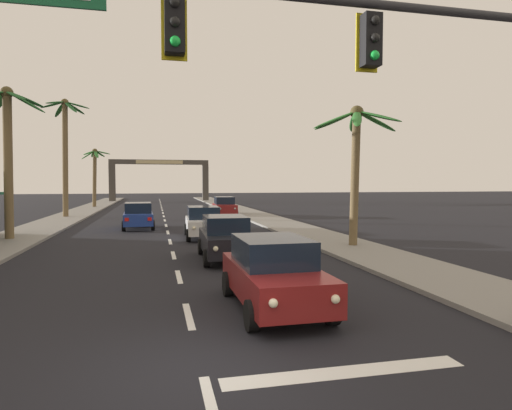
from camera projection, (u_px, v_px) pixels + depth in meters
The scene contains 15 objects.
ground_plane at pixel (202, 370), 7.05m from camera, with size 220.00×220.00×0.00m, color black.
sidewalk_right at pixel (291, 228), 28.25m from camera, with size 3.20×110.00×0.14m, color gray.
sidewalk_left at pixel (27, 234), 24.77m from camera, with size 3.20×110.00×0.14m, color gray.
lane_markings at pixel (175, 230), 27.21m from camera, with size 4.28×89.83×0.01m.
traffic_signal_mast at pixel (377, 74), 7.89m from camera, with size 10.43×0.41×7.01m.
sedan_lead_at_stop_bar at pixel (273, 273), 10.44m from camera, with size 1.97×4.46×1.68m.
sedan_third_in_queue at pixel (226, 237), 17.05m from camera, with size 2.04×4.49×1.68m.
sedan_fifth_in_queue at pixel (203, 222), 23.65m from camera, with size 2.05×4.49×1.68m.
sedan_oncoming_far at pixel (138, 215), 28.20m from camera, with size 2.07×4.50×1.68m.
sedan_parked_nearest_kerb at pixel (224, 206), 38.96m from camera, with size 2.07×4.50×1.68m.
palm_left_second at pixel (8, 140), 22.00m from camera, with size 3.69×3.42×7.75m.
palm_left_third at pixel (65, 142), 36.12m from camera, with size 4.01×3.37×9.80m.
palm_left_farthest at pixel (95, 169), 50.48m from camera, with size 3.24×3.17×6.81m.
palm_right_second at pixel (356, 148), 19.80m from camera, with size 4.14×3.98×6.43m.
town_gateway_arch at pixel (160, 174), 67.10m from camera, with size 14.82×0.90×6.35m.
Camera 1 is at (-0.70, -6.92, 3.01)m, focal length 30.89 mm.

